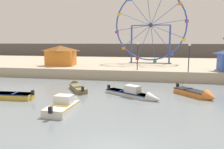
{
  "coord_description": "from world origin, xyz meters",
  "views": [
    {
      "loc": [
        1.76,
        -9.1,
        5.1
      ],
      "look_at": [
        -2.66,
        13.72,
        1.63
      ],
      "focal_mm": 35.83,
      "sensor_mm": 36.0,
      "label": 1
    }
  ],
  "objects_px": {
    "motorboat_pale_grey": "(136,94)",
    "motorboat_mustard_yellow": "(1,95)",
    "promenade_lamp_far": "(138,52)",
    "promenade_lamp_near": "(189,53)",
    "motorboat_orange_hull": "(197,94)",
    "carnival_booth_orange_canopy": "(61,55)",
    "motorboat_olive_wood": "(76,87)",
    "motorboat_white_red_stripe": "(66,105)",
    "ferris_wheel_blue_frame": "(151,26)"
  },
  "relations": [
    {
      "from": "motorboat_pale_grey",
      "to": "motorboat_mustard_yellow",
      "type": "distance_m",
      "value": 12.22
    },
    {
      "from": "promenade_lamp_far",
      "to": "promenade_lamp_near",
      "type": "bearing_deg",
      "value": -5.99
    },
    {
      "from": "motorboat_orange_hull",
      "to": "carnival_booth_orange_canopy",
      "type": "height_order",
      "value": "carnival_booth_orange_canopy"
    },
    {
      "from": "motorboat_olive_wood",
      "to": "promenade_lamp_far",
      "type": "xyz_separation_m",
      "value": [
        5.91,
        7.31,
        3.49
      ]
    },
    {
      "from": "motorboat_olive_wood",
      "to": "motorboat_orange_hull",
      "type": "bearing_deg",
      "value": -127.4
    },
    {
      "from": "motorboat_white_red_stripe",
      "to": "carnival_booth_orange_canopy",
      "type": "relative_size",
      "value": 0.89
    },
    {
      "from": "motorboat_orange_hull",
      "to": "ferris_wheel_blue_frame",
      "type": "bearing_deg",
      "value": 154.52
    },
    {
      "from": "motorboat_pale_grey",
      "to": "promenade_lamp_near",
      "type": "distance_m",
      "value": 11.17
    },
    {
      "from": "motorboat_pale_grey",
      "to": "promenade_lamp_near",
      "type": "bearing_deg",
      "value": 89.17
    },
    {
      "from": "motorboat_pale_grey",
      "to": "carnival_booth_orange_canopy",
      "type": "distance_m",
      "value": 18.44
    },
    {
      "from": "motorboat_orange_hull",
      "to": "promenade_lamp_near",
      "type": "xyz_separation_m",
      "value": [
        0.18,
        7.71,
        3.35
      ]
    },
    {
      "from": "motorboat_olive_wood",
      "to": "promenade_lamp_near",
      "type": "relative_size",
      "value": 1.3
    },
    {
      "from": "motorboat_pale_grey",
      "to": "ferris_wheel_blue_frame",
      "type": "bearing_deg",
      "value": 119.61
    },
    {
      "from": "motorboat_olive_wood",
      "to": "motorboat_mustard_yellow",
      "type": "xyz_separation_m",
      "value": [
        -5.34,
        -5.0,
        0.03
      ]
    },
    {
      "from": "motorboat_olive_wood",
      "to": "promenade_lamp_far",
      "type": "distance_m",
      "value": 10.03
    },
    {
      "from": "motorboat_orange_hull",
      "to": "motorboat_olive_wood",
      "type": "xyz_separation_m",
      "value": [
        -12.16,
        1.08,
        -0.04
      ]
    },
    {
      "from": "motorboat_white_red_stripe",
      "to": "ferris_wheel_blue_frame",
      "type": "xyz_separation_m",
      "value": [
        5.62,
        23.84,
        7.21
      ]
    },
    {
      "from": "motorboat_orange_hull",
      "to": "ferris_wheel_blue_frame",
      "type": "distance_m",
      "value": 19.94
    },
    {
      "from": "motorboat_white_red_stripe",
      "to": "motorboat_pale_grey",
      "type": "bearing_deg",
      "value": -43.58
    },
    {
      "from": "motorboat_white_red_stripe",
      "to": "ferris_wheel_blue_frame",
      "type": "bearing_deg",
      "value": -10.63
    },
    {
      "from": "motorboat_white_red_stripe",
      "to": "promenade_lamp_far",
      "type": "height_order",
      "value": "promenade_lamp_far"
    },
    {
      "from": "motorboat_olive_wood",
      "to": "motorboat_white_red_stripe",
      "type": "distance_m",
      "value": 7.2
    },
    {
      "from": "motorboat_pale_grey",
      "to": "promenade_lamp_far",
      "type": "height_order",
      "value": "promenade_lamp_far"
    },
    {
      "from": "promenade_lamp_near",
      "to": "promenade_lamp_far",
      "type": "height_order",
      "value": "promenade_lamp_far"
    },
    {
      "from": "motorboat_orange_hull",
      "to": "motorboat_mustard_yellow",
      "type": "xyz_separation_m",
      "value": [
        -17.5,
        -3.92,
        -0.02
      ]
    },
    {
      "from": "motorboat_orange_hull",
      "to": "motorboat_mustard_yellow",
      "type": "height_order",
      "value": "motorboat_orange_hull"
    },
    {
      "from": "motorboat_orange_hull",
      "to": "motorboat_white_red_stripe",
      "type": "height_order",
      "value": "motorboat_white_red_stripe"
    },
    {
      "from": "motorboat_pale_grey",
      "to": "ferris_wheel_blue_frame",
      "type": "xyz_separation_m",
      "value": [
        0.75,
        19.17,
        7.29
      ]
    },
    {
      "from": "motorboat_orange_hull",
      "to": "promenade_lamp_near",
      "type": "distance_m",
      "value": 8.41
    },
    {
      "from": "motorboat_olive_wood",
      "to": "motorboat_white_red_stripe",
      "type": "xyz_separation_m",
      "value": [
        1.71,
        -6.99,
        0.12
      ]
    },
    {
      "from": "motorboat_pale_grey",
      "to": "promenade_lamp_far",
      "type": "bearing_deg",
      "value": 125.85
    },
    {
      "from": "motorboat_olive_wood",
      "to": "motorboat_mustard_yellow",
      "type": "bearing_deg",
      "value": 100.75
    },
    {
      "from": "motorboat_orange_hull",
      "to": "promenade_lamp_far",
      "type": "height_order",
      "value": "promenade_lamp_far"
    },
    {
      "from": "carnival_booth_orange_canopy",
      "to": "motorboat_mustard_yellow",
      "type": "bearing_deg",
      "value": -86.61
    },
    {
      "from": "carnival_booth_orange_canopy",
      "to": "promenade_lamp_near",
      "type": "relative_size",
      "value": 1.35
    },
    {
      "from": "motorboat_olive_wood",
      "to": "ferris_wheel_blue_frame",
      "type": "height_order",
      "value": "ferris_wheel_blue_frame"
    },
    {
      "from": "promenade_lamp_near",
      "to": "ferris_wheel_blue_frame",
      "type": "bearing_deg",
      "value": 116.1
    },
    {
      "from": "ferris_wheel_blue_frame",
      "to": "promenade_lamp_far",
      "type": "height_order",
      "value": "ferris_wheel_blue_frame"
    },
    {
      "from": "motorboat_white_red_stripe",
      "to": "carnival_booth_orange_canopy",
      "type": "bearing_deg",
      "value": 27.34
    },
    {
      "from": "motorboat_olive_wood",
      "to": "ferris_wheel_blue_frame",
      "type": "xyz_separation_m",
      "value": [
        7.33,
        16.84,
        7.33
      ]
    },
    {
      "from": "motorboat_olive_wood",
      "to": "motorboat_pale_grey",
      "type": "bearing_deg",
      "value": -141.83
    },
    {
      "from": "motorboat_orange_hull",
      "to": "motorboat_mustard_yellow",
      "type": "distance_m",
      "value": 17.93
    },
    {
      "from": "motorboat_pale_grey",
      "to": "motorboat_olive_wood",
      "type": "relative_size",
      "value": 1.23
    },
    {
      "from": "motorboat_pale_grey",
      "to": "motorboat_white_red_stripe",
      "type": "bearing_deg",
      "value": -104.36
    },
    {
      "from": "motorboat_pale_grey",
      "to": "promenade_lamp_far",
      "type": "distance_m",
      "value": 10.26
    },
    {
      "from": "promenade_lamp_far",
      "to": "motorboat_white_red_stripe",
      "type": "bearing_deg",
      "value": -106.35
    },
    {
      "from": "motorboat_mustard_yellow",
      "to": "carnival_booth_orange_canopy",
      "type": "bearing_deg",
      "value": -88.93
    },
    {
      "from": "motorboat_white_red_stripe",
      "to": "promenade_lamp_far",
      "type": "relative_size",
      "value": 1.14
    },
    {
      "from": "promenade_lamp_near",
      "to": "motorboat_orange_hull",
      "type": "bearing_deg",
      "value": -91.3
    },
    {
      "from": "motorboat_orange_hull",
      "to": "carnival_booth_orange_canopy",
      "type": "xyz_separation_m",
      "value": [
        -18.51,
        11.62,
        2.65
      ]
    }
  ]
}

